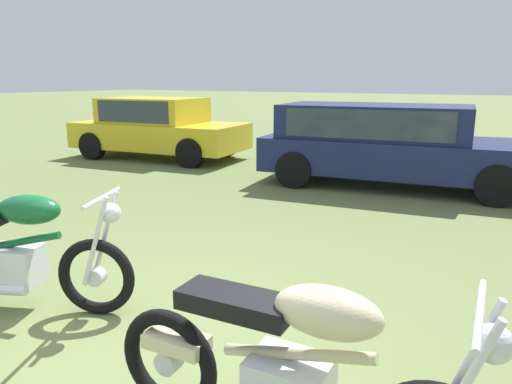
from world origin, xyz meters
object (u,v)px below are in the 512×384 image
(motorcycle_cream, at_px, (291,371))
(car_navy, at_px, (385,139))
(car_yellow, at_px, (157,125))
(motorcycle_green, at_px, (14,253))

(motorcycle_cream, relative_size, car_navy, 0.43)
(motorcycle_cream, height_order, car_yellow, car_yellow)
(motorcycle_green, xyz_separation_m, car_yellow, (-4.35, 6.52, 0.31))
(motorcycle_green, bearing_deg, motorcycle_cream, -29.61)
(motorcycle_cream, xyz_separation_m, car_yellow, (-7.01, 6.80, 0.31))
(motorcycle_green, bearing_deg, car_yellow, 100.00)
(motorcycle_green, distance_m, car_navy, 6.42)
(motorcycle_green, relative_size, car_yellow, 0.45)
(car_yellow, distance_m, car_navy, 5.57)
(motorcycle_cream, bearing_deg, motorcycle_green, 170.25)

